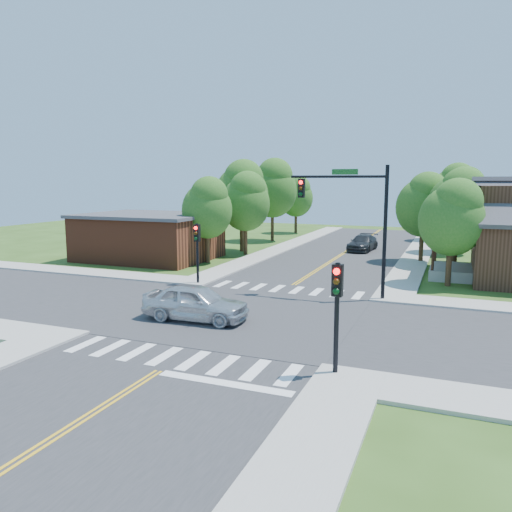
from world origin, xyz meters
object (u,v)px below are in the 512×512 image
at_px(signal_pole_se, 337,298).
at_px(signal_pole_nw, 197,242).
at_px(car_silver, 196,303).
at_px(signal_mast_ne, 354,210).
at_px(car_dgrey, 363,243).

distance_m(signal_pole_se, signal_pole_nw, 15.84).
height_order(signal_pole_se, car_silver, signal_pole_se).
bearing_deg(car_silver, signal_mast_ne, -41.22).
relative_size(signal_pole_nw, car_dgrey, 0.76).
xyz_separation_m(signal_pole_nw, car_dgrey, (6.85, 18.77, -1.95)).
bearing_deg(signal_pole_se, car_dgrey, 98.25).
distance_m(signal_pole_nw, car_dgrey, 20.08).
bearing_deg(signal_pole_nw, signal_mast_ne, 0.07).
xyz_separation_m(signal_pole_nw, car_silver, (3.77, -7.14, -1.83)).
bearing_deg(car_dgrey, signal_pole_nw, -105.62).
height_order(car_silver, car_dgrey, car_silver).
distance_m(signal_mast_ne, signal_pole_se, 11.55).
xyz_separation_m(car_silver, car_dgrey, (3.08, 25.91, -0.13)).
xyz_separation_m(signal_mast_ne, signal_pole_nw, (-9.51, -0.01, -2.19)).
bearing_deg(car_dgrey, signal_mast_ne, -77.49).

